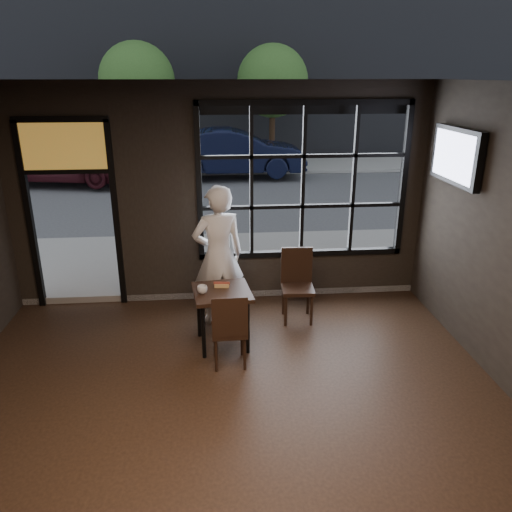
{
  "coord_description": "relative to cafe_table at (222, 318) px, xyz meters",
  "views": [
    {
      "loc": [
        -0.11,
        -3.56,
        3.26
      ],
      "look_at": [
        0.4,
        2.2,
        1.15
      ],
      "focal_mm": 35.0,
      "sensor_mm": 36.0,
      "label": 1
    }
  ],
  "objects": [
    {
      "name": "tree_right",
      "position": [
        2.17,
        12.91,
        2.64
      ],
      "size": [
        2.51,
        2.51,
        4.29
      ],
      "color": "#332114",
      "rests_on": "street_asphalt"
    },
    {
      "name": "stained_transom",
      "position": [
        -2.07,
        1.41,
        1.97
      ],
      "size": [
        1.2,
        0.06,
        0.7
      ],
      "primitive_type": "cube",
      "color": "orange",
      "rests_on": "ground"
    },
    {
      "name": "tv",
      "position": [
        2.96,
        0.36,
        1.93
      ],
      "size": [
        0.13,
        1.18,
        0.69
      ],
      "primitive_type": "cube",
      "color": "black",
      "rests_on": "wall_right"
    },
    {
      "name": "maroon_car",
      "position": [
        -4.68,
        10.16,
        0.48
      ],
      "size": [
        4.69,
        2.65,
        1.51
      ],
      "primitive_type": "imported",
      "rotation": [
        0.0,
        0.0,
        1.36
      ],
      "color": "#3E1118",
      "rests_on": "street_asphalt"
    },
    {
      "name": "street_asphalt",
      "position": [
        0.03,
        21.91,
        -0.4
      ],
      "size": [
        60.0,
        41.0,
        0.04
      ],
      "primitive_type": "cube",
      "color": "#545456",
      "rests_on": "ground"
    },
    {
      "name": "floor",
      "position": [
        0.03,
        -2.09,
        -0.39
      ],
      "size": [
        6.0,
        7.0,
        0.02
      ],
      "primitive_type": "cube",
      "color": "black",
      "rests_on": "ground"
    },
    {
      "name": "window_frame",
      "position": [
        1.23,
        1.41,
        1.42
      ],
      "size": [
        3.06,
        0.12,
        2.28
      ],
      "primitive_type": "cube",
      "color": "black",
      "rests_on": "ground"
    },
    {
      "name": "cafe_table",
      "position": [
        0.0,
        0.0,
        0.0
      ],
      "size": [
        0.78,
        0.78,
        0.75
      ],
      "primitive_type": "cube",
      "rotation": [
        0.0,
        0.0,
        0.12
      ],
      "color": "black",
      "rests_on": "floor"
    },
    {
      "name": "cup",
      "position": [
        -0.24,
        -0.06,
        0.42
      ],
      "size": [
        0.16,
        0.16,
        0.1
      ],
      "primitive_type": "imported",
      "rotation": [
        0.0,
        0.0,
        0.34
      ],
      "color": "silver",
      "rests_on": "cafe_table"
    },
    {
      "name": "hotdog",
      "position": [
        0.0,
        0.11,
        0.4
      ],
      "size": [
        0.21,
        0.1,
        0.06
      ],
      "primitive_type": null,
      "rotation": [
        0.0,
        0.0,
        -0.1
      ],
      "color": "tan",
      "rests_on": "cafe_table"
    },
    {
      "name": "man",
      "position": [
        -0.02,
        0.68,
        0.59
      ],
      "size": [
        0.8,
        0.62,
        1.93
      ],
      "primitive_type": "imported",
      "rotation": [
        0.0,
        0.0,
        3.4
      ],
      "color": "silver",
      "rests_on": "floor"
    },
    {
      "name": "chair_window",
      "position": [
        1.06,
        0.59,
        0.13
      ],
      "size": [
        0.46,
        0.46,
        1.01
      ],
      "primitive_type": "cube",
      "rotation": [
        0.0,
        0.0,
        -0.05
      ],
      "color": "black",
      "rests_on": "floor"
    },
    {
      "name": "ceiling",
      "position": [
        0.03,
        -2.09,
        2.83
      ],
      "size": [
        6.0,
        7.0,
        0.02
      ],
      "primitive_type": "cube",
      "color": "black",
      "rests_on": "ground"
    },
    {
      "name": "tree_left",
      "position": [
        -2.5,
        12.52,
        2.67
      ],
      "size": [
        2.54,
        2.54,
        4.33
      ],
      "color": "#332114",
      "rests_on": "street_asphalt"
    },
    {
      "name": "chair_near",
      "position": [
        0.07,
        -0.45,
        0.09
      ],
      "size": [
        0.42,
        0.42,
        0.94
      ],
      "primitive_type": "cube",
      "rotation": [
        0.0,
        0.0,
        3.17
      ],
      "color": "black",
      "rests_on": "floor"
    },
    {
      "name": "navy_car",
      "position": [
        0.66,
        10.8,
        0.48
      ],
      "size": [
        4.62,
        1.68,
        1.52
      ],
      "primitive_type": "imported",
      "rotation": [
        0.0,
        0.0,
        1.59
      ],
      "color": "black",
      "rests_on": "street_asphalt"
    }
  ]
}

